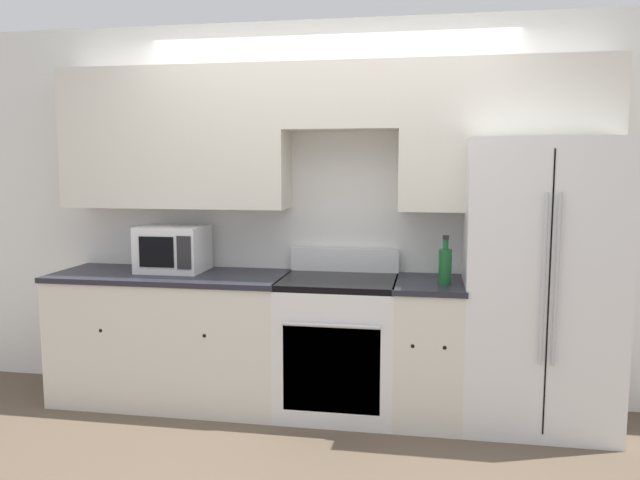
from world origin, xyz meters
name	(u,v)px	position (x,y,z in m)	size (l,w,h in m)	color
ground_plane	(311,428)	(0.00, 0.00, 0.00)	(12.00, 12.00, 0.00)	brown
wall_back	(326,178)	(-0.01, 0.57, 1.54)	(8.00, 0.39, 2.60)	white
lower_cabinets_left	(172,337)	(-1.04, 0.31, 0.45)	(1.60, 0.64, 0.89)	silver
lower_cabinets_right	(428,350)	(0.71, 0.31, 0.45)	(0.44, 0.64, 0.89)	silver
oven_range	(338,345)	(0.12, 0.31, 0.45)	(0.75, 0.65, 1.05)	white
refrigerator	(538,283)	(1.37, 0.37, 0.89)	(0.91, 0.78, 1.79)	white
microwave	(173,249)	(-1.05, 0.40, 1.05)	(0.44, 0.37, 0.32)	white
bottle	(445,265)	(0.80, 0.23, 1.01)	(0.08, 0.08, 0.30)	#195928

